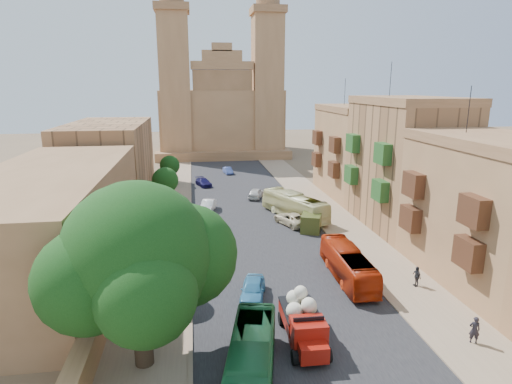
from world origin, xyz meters
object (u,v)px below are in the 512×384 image
object	(u,v)px
car_white_a	(208,206)
car_blue_b	(228,170)
church	(221,111)
car_blue_a	(253,289)
bus_cream_east	(295,206)
street_tree_c	(165,181)
street_tree_b	(158,204)
car_cream	(292,219)
street_tree_d	(170,166)
ficus_tree	(139,261)
bus_red_east	(348,264)
olive_pickup	(312,220)
street_tree_a	(146,248)
red_truck	(303,320)
pedestrian_c	(417,276)
car_dkblue	(203,182)
bus_green_north	(251,367)
pedestrian_a	(474,330)
car_white_b	(256,193)

from	to	relation	value
car_white_a	car_blue_b	bearing A→B (deg)	92.14
church	car_blue_a	bearing A→B (deg)	-92.14
bus_cream_east	street_tree_c	bearing A→B (deg)	-47.83
street_tree_b	street_tree_c	world-z (taller)	street_tree_b
car_cream	car_blue_b	xyz separation A→B (m)	(-4.54, 29.28, -0.12)
street_tree_d	bus_cream_east	world-z (taller)	street_tree_d
ficus_tree	bus_red_east	size ratio (longest dim) A/B	1.15
ficus_tree	olive_pickup	distance (m)	26.48
street_tree_b	car_white_a	distance (m)	10.87
car_blue_b	street_tree_a	bearing A→B (deg)	-111.05
red_truck	pedestrian_c	world-z (taller)	red_truck
ficus_tree	car_dkblue	distance (m)	43.51
church	bus_red_east	bearing A→B (deg)	-85.41
bus_red_east	car_blue_a	bearing A→B (deg)	15.99
car_blue_a	olive_pickup	bearing A→B (deg)	72.90
car_cream	bus_cream_east	bearing A→B (deg)	-132.24
olive_pickup	car_blue_a	size ratio (longest dim) A/B	1.21
bus_green_north	pedestrian_c	world-z (taller)	bus_green_north
ficus_tree	car_blue_a	distance (m)	10.90
olive_pickup	pedestrian_c	bearing A→B (deg)	-73.92
ficus_tree	bus_cream_east	size ratio (longest dim) A/B	1.01
church	bus_cream_east	bearing A→B (deg)	-84.27
car_blue_a	car_blue_b	world-z (taller)	car_blue_a
street_tree_b	church	bearing A→B (deg)	79.62
street_tree_c	pedestrian_a	world-z (taller)	street_tree_c
street_tree_b	street_tree_d	bearing A→B (deg)	90.00
street_tree_a	church	bearing A→B (deg)	81.46
red_truck	pedestrian_c	xyz separation A→B (m)	(10.43, 5.87, -0.61)
olive_pickup	bus_cream_east	xyz separation A→B (m)	(-0.97, 4.11, 0.51)
car_blue_a	pedestrian_c	bearing A→B (deg)	13.58
bus_green_north	pedestrian_a	world-z (taller)	bus_green_north
bus_red_east	street_tree_d	bearing A→B (deg)	-64.95
car_dkblue	car_white_a	bearing A→B (deg)	-107.11
red_truck	car_white_b	size ratio (longest dim) A/B	1.38
olive_pickup	pedestrian_c	distance (m)	14.96
bus_green_north	car_white_a	distance (m)	32.06
pedestrian_a	pedestrian_c	xyz separation A→B (m)	(0.42, 7.48, -0.06)
bus_cream_east	bus_red_east	bearing A→B (deg)	68.16
street_tree_b	street_tree_d	distance (m)	24.01
car_white_b	car_blue_b	xyz separation A→B (m)	(-2.37, 17.27, -0.13)
street_tree_b	car_white_b	size ratio (longest dim) A/B	1.35
bus_cream_east	pedestrian_a	distance (m)	26.39
ficus_tree	street_tree_a	bearing A→B (deg)	94.23
street_tree_b	street_tree_d	size ratio (longest dim) A/B	1.17
church	street_tree_a	world-z (taller)	church
street_tree_d	car_blue_a	world-z (taller)	street_tree_d
car_white_a	pedestrian_c	distance (m)	27.03
car_blue_a	street_tree_d	bearing A→B (deg)	114.61
car_blue_b	car_blue_a	bearing A→B (deg)	-101.41
street_tree_a	car_white_b	bearing A→B (deg)	65.95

